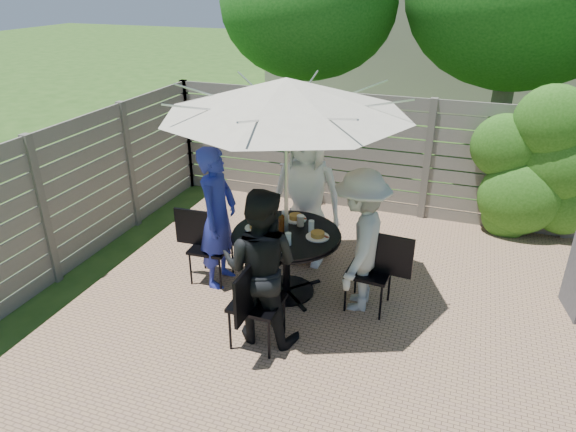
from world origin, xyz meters
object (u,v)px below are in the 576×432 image
(plate_right, at_px, (318,235))
(chair_front, at_px, (257,319))
(glass_left, at_px, (261,228))
(glass_front, at_px, (288,239))
(glass_back, at_px, (285,217))
(coffee_cup, at_px, (300,221))
(patio_table, at_px, (286,252))
(umbrella, at_px, (286,96))
(plate_left, at_px, (256,227))
(person_left, at_px, (218,218))
(bicycle, at_px, (306,184))
(glass_right, at_px, (311,226))
(plate_front, at_px, (276,246))
(syrup_jug, at_px, (283,224))
(chair_back, at_px, (309,237))
(person_back, at_px, (307,195))
(chair_right, at_px, (369,286))
(plate_back, at_px, (296,218))
(person_front, at_px, (260,267))
(chair_left, at_px, (211,260))
(person_right, at_px, (360,242))

(plate_right, bearing_deg, chair_front, -108.37)
(glass_left, distance_m, glass_front, 0.40)
(glass_back, bearing_deg, coffee_cup, -8.85)
(patio_table, xyz_separation_m, coffee_cup, (0.09, 0.22, 0.30))
(umbrella, xyz_separation_m, plate_left, (-0.36, -0.01, -1.50))
(umbrella, distance_m, glass_back, 1.48)
(coffee_cup, bearing_deg, chair_front, -92.76)
(person_left, height_order, bicycle, person_left)
(patio_table, distance_m, glass_right, 0.42)
(plate_front, height_order, syrup_jug, syrup_jug)
(chair_back, height_order, person_left, person_left)
(syrup_jug, bearing_deg, glass_left, -140.09)
(chair_front, bearing_deg, syrup_jug, 5.99)
(person_left, bearing_deg, umbrella, -90.00)
(glass_left, xyz_separation_m, bicycle, (-0.23, 2.36, -0.38))
(person_back, bearing_deg, person_left, -135.00)
(person_left, relative_size, bicycle, 0.93)
(chair_right, height_order, plate_right, chair_right)
(umbrella, relative_size, glass_left, 19.06)
(plate_right, xyz_separation_m, coffee_cup, (-0.27, 0.21, 0.04))
(glass_left, height_order, glass_front, same)
(chair_front, bearing_deg, plate_left, 23.04)
(plate_back, xyz_separation_m, plate_front, (0.03, -0.72, 0.00))
(glass_back, height_order, syrup_jug, syrup_jug)
(chair_front, bearing_deg, person_back, 2.63)
(person_front, height_order, glass_right, person_front)
(chair_left, bearing_deg, glass_right, 4.15)
(patio_table, bearing_deg, coffee_cup, 67.65)
(glass_right, bearing_deg, person_right, -8.32)
(person_left, xyz_separation_m, glass_front, (0.94, -0.23, 0.01))
(coffee_cup, bearing_deg, umbrella, -112.35)
(plate_back, height_order, glass_right, glass_right)
(person_right, bearing_deg, chair_back, -139.28)
(patio_table, relative_size, bicycle, 0.68)
(person_right, xyz_separation_m, glass_back, (-0.94, 0.23, 0.05))
(plate_left, height_order, bicycle, bicycle)
(chair_back, bearing_deg, glass_right, 15.65)
(patio_table, xyz_separation_m, glass_right, (0.26, 0.11, 0.31))
(chair_left, distance_m, person_left, 0.60)
(chair_front, height_order, coffee_cup, chair_front)
(person_right, relative_size, syrup_jug, 10.18)
(glass_front, bearing_deg, chair_right, 18.77)
(glass_left, bearing_deg, chair_left, 173.66)
(person_front, bearing_deg, person_right, -135.00)
(glass_front, xyz_separation_m, glass_right, (0.14, 0.37, 0.00))
(umbrella, relative_size, plate_front, 10.26)
(person_front, height_order, glass_front, person_front)
(chair_right, distance_m, plate_right, 0.81)
(person_back, xyz_separation_m, chair_right, (1.00, -0.80, -0.63))
(plate_right, height_order, glass_front, glass_front)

